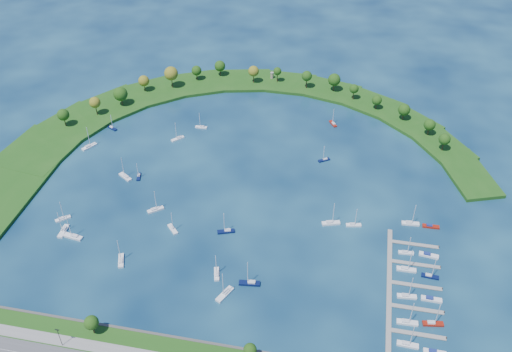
% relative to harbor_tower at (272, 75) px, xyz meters
% --- Properties ---
extents(ground, '(700.00, 700.00, 0.00)m').
position_rel_harbor_tower_xyz_m(ground, '(6.53, -121.02, -4.36)').
color(ground, '#071C3D').
rests_on(ground, ground).
extents(breakwater, '(286.74, 247.64, 2.00)m').
position_rel_harbor_tower_xyz_m(breakwater, '(-39.80, -72.30, -3.37)').
color(breakwater, '#1D5115').
rests_on(breakwater, ground).
extents(breakwater_trees, '(236.31, 91.12, 15.59)m').
position_rel_harbor_tower_xyz_m(breakwater_trees, '(-15.33, -34.01, 6.09)').
color(breakwater_trees, '#382314').
rests_on(breakwater_trees, breakwater).
extents(harbor_tower, '(2.60, 2.60, 4.61)m').
position_rel_harbor_tower_xyz_m(harbor_tower, '(0.00, 0.00, 0.00)').
color(harbor_tower, gray).
rests_on(harbor_tower, breakwater).
extents(dock_system, '(24.28, 82.00, 1.60)m').
position_rel_harbor_tower_xyz_m(dock_system, '(91.82, -182.02, -4.01)').
color(dock_system, gray).
rests_on(dock_system, ground).
extents(moored_boat_0, '(6.97, 5.55, 10.37)m').
position_rel_harbor_tower_xyz_m(moored_boat_0, '(46.42, -89.10, -3.49)').
color(moored_boat_0, '#0A1440').
rests_on(moored_boat_0, ground).
extents(moored_boat_1, '(7.35, 7.72, 12.25)m').
position_rel_harbor_tower_xyz_m(moored_boat_1, '(-43.39, -84.79, -3.44)').
color(moored_boat_1, white).
rests_on(moored_boat_1, ground).
extents(moored_boat_2, '(8.85, 5.06, 12.55)m').
position_rel_harbor_tower_xyz_m(moored_boat_2, '(4.86, -158.32, -3.44)').
color(moored_boat_2, '#0A1440').
rests_on(moored_boat_2, ground).
extents(moored_boat_3, '(9.72, 3.76, 13.92)m').
position_rel_harbor_tower_xyz_m(moored_boat_3, '(23.16, -188.84, -3.39)').
color(moored_boat_3, '#0A1440').
rests_on(moored_boat_3, ground).
extents(moored_boat_4, '(3.07, 9.33, 13.53)m').
position_rel_harbor_tower_xyz_m(moored_boat_4, '(-74.23, -173.84, -3.40)').
color(moored_boat_4, white).
rests_on(moored_boat_4, ground).
extents(moored_boat_5, '(9.98, 4.08, 14.25)m').
position_rel_harbor_tower_xyz_m(moored_boat_5, '(-67.69, -176.67, -3.38)').
color(moored_boat_5, white).
rests_on(moored_boat_5, ground).
extents(moored_boat_6, '(6.68, 10.08, 14.47)m').
position_rel_harbor_tower_xyz_m(moored_boat_6, '(13.75, -197.15, -3.37)').
color(moored_boat_6, white).
rests_on(moored_boat_6, ground).
extents(moored_boat_7, '(7.13, 7.43, 11.84)m').
position_rel_harbor_tower_xyz_m(moored_boat_7, '(-21.66, -161.90, -3.46)').
color(moored_boat_7, white).
rests_on(moored_boat_7, ground).
extents(moored_boat_8, '(9.11, 7.26, 13.56)m').
position_rel_harbor_tower_xyz_m(moored_boat_8, '(-60.50, -126.83, -3.40)').
color(moored_boat_8, white).
rests_on(moored_boat_8, ground).
extents(moored_boat_9, '(5.38, 9.07, 12.88)m').
position_rel_harbor_tower_xyz_m(moored_boat_9, '(-38.59, -187.20, -3.43)').
color(moored_boat_9, white).
rests_on(moored_boat_9, ground).
extents(moored_boat_10, '(3.52, 7.02, 9.93)m').
position_rel_harbor_tower_xyz_m(moored_boat_10, '(-53.40, -124.91, -3.50)').
color(moored_boat_10, '#0A1440').
rests_on(moored_boat_10, ground).
extents(moored_boat_11, '(8.22, 7.40, 12.74)m').
position_rel_harbor_tower_xyz_m(moored_boat_11, '(-34.91, -149.77, -3.43)').
color(moored_boat_11, white).
rests_on(moored_boat_11, ground).
extents(moored_boat_12, '(9.53, 5.27, 13.50)m').
position_rel_harbor_tower_xyz_m(moored_boat_12, '(55.16, -142.16, -3.41)').
color(moored_boat_12, white).
rests_on(moored_boat_12, ground).
extents(moored_boat_13, '(4.30, 8.28, 11.72)m').
position_rel_harbor_tower_xyz_m(moored_boat_13, '(7.28, -186.44, -3.46)').
color(moored_boat_13, white).
rests_on(moored_boat_13, ground).
extents(moored_boat_14, '(7.87, 3.56, 11.18)m').
position_rel_harbor_tower_xyz_m(moored_boat_14, '(66.46, -141.26, -3.47)').
color(moored_boat_14, white).
rests_on(moored_boat_14, ground).
extents(moored_boat_15, '(7.22, 5.08, 10.45)m').
position_rel_harbor_tower_xyz_m(moored_boat_15, '(-87.26, -81.50, -3.49)').
color(moored_boat_15, '#0A1440').
rests_on(moored_boat_15, ground).
extents(moored_boat_16, '(5.76, 7.52, 11.08)m').
position_rel_harbor_tower_xyz_m(moored_boat_16, '(48.07, -49.25, -3.48)').
color(moored_boat_16, maroon).
rests_on(moored_boat_16, ground).
extents(moored_boat_17, '(7.26, 9.53, 14.02)m').
position_rel_harbor_tower_xyz_m(moored_boat_17, '(-92.71, -103.46, -3.39)').
color(moored_boat_17, white).
rests_on(moored_boat_17, ground).
extents(moored_boat_18, '(7.16, 6.79, 11.34)m').
position_rel_harbor_tower_xyz_m(moored_boat_18, '(-78.80, -165.53, -3.47)').
color(moored_boat_18, white).
rests_on(moored_boat_18, ground).
extents(moored_boat_19, '(7.43, 2.21, 10.86)m').
position_rel_harbor_tower_xyz_m(moored_boat_19, '(-32.87, -69.47, -3.48)').
color(moored_boat_19, white).
rests_on(moored_boat_19, ground).
extents(docked_boat_0, '(8.77, 2.81, 12.75)m').
position_rel_harbor_tower_xyz_m(docked_boat_0, '(92.04, -207.97, -3.43)').
color(docked_boat_0, white).
rests_on(docked_boat_0, ground).
extents(docked_boat_1, '(8.96, 2.60, 1.82)m').
position_rel_harbor_tower_xyz_m(docked_boat_1, '(102.49, -209.67, -3.69)').
color(docked_boat_1, white).
rests_on(docked_boat_1, ground).
extents(docked_boat_2, '(8.91, 2.75, 13.00)m').
position_rel_harbor_tower_xyz_m(docked_boat_2, '(92.03, -196.90, -3.42)').
color(docked_boat_2, white).
rests_on(docked_boat_2, ground).
extents(docked_boat_3, '(8.92, 3.69, 12.72)m').
position_rel_harbor_tower_xyz_m(docked_boat_3, '(102.54, -195.42, -3.43)').
color(docked_boat_3, maroon).
rests_on(docked_boat_3, ground).
extents(docked_boat_4, '(8.65, 3.11, 12.45)m').
position_rel_harbor_tower_xyz_m(docked_boat_4, '(92.04, -182.72, -3.44)').
color(docked_boat_4, white).
rests_on(docked_boat_4, ground).
extents(docked_boat_5, '(9.02, 2.68, 1.83)m').
position_rel_harbor_tower_xyz_m(docked_boat_5, '(102.49, -182.28, -3.69)').
color(docked_boat_5, white).
rests_on(docked_boat_5, ground).
extents(docked_boat_6, '(8.91, 2.56, 13.07)m').
position_rel_harbor_tower_xyz_m(docked_boat_6, '(92.03, -166.65, -3.42)').
color(docked_boat_6, white).
rests_on(docked_boat_6, ground).
extents(docked_boat_7, '(7.90, 2.75, 11.41)m').
position_rel_harbor_tower_xyz_m(docked_boat_7, '(102.55, -168.78, -3.47)').
color(docked_boat_7, '#0A1440').
rests_on(docked_boat_7, ground).
extents(docked_boat_8, '(7.35, 2.55, 10.61)m').
position_rel_harbor_tower_xyz_m(docked_boat_8, '(92.06, -155.73, -3.49)').
color(docked_boat_8, white).
rests_on(docked_boat_8, ground).
extents(docked_boat_9, '(9.30, 3.57, 1.85)m').
position_rel_harbor_tower_xyz_m(docked_boat_9, '(102.49, -155.42, -3.68)').
color(docked_boat_9, white).
rests_on(docked_boat_9, ground).
extents(docked_boat_10, '(8.89, 3.12, 12.83)m').
position_rel_harbor_tower_xyz_m(docked_boat_10, '(94.43, -134.60, -3.43)').
color(docked_boat_10, white).
rests_on(docked_boat_10, ground).
extents(docked_boat_11, '(8.34, 2.48, 1.69)m').
position_rel_harbor_tower_xyz_m(docked_boat_11, '(104.40, -134.77, -3.74)').
color(docked_boat_11, maroon).
rests_on(docked_boat_11, ground).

